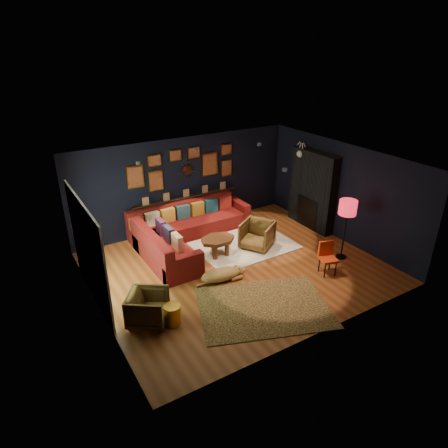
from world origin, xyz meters
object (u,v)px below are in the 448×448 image
coffee_table (218,241)px  dog (221,272)px  armchair_left (148,306)px  gold_stool (172,315)px  pouf (162,248)px  sectional (181,233)px  floor_lamp (347,210)px  armchair_right (257,234)px  orange_chair (327,255)px

coffee_table → dog: coffee_table is taller
armchair_left → gold_stool: size_ratio=1.84×
pouf → sectional: bearing=24.2°
sectional → floor_lamp: (3.11, -2.74, 0.97)m
pouf → gold_stool: gold_stool is taller
armchair_right → gold_stool: size_ratio=1.96×
pouf → floor_lamp: bearing=-32.6°
orange_chair → dog: (-2.29, 0.96, -0.24)m
orange_chair → floor_lamp: size_ratio=0.51×
armchair_left → gold_stool: bearing=-89.8°
coffee_table → armchair_right: 1.10m
coffee_table → armchair_right: (1.09, -0.15, -0.00)m
sectional → coffee_table: size_ratio=3.70×
sectional → gold_stool: size_ratio=8.49×
coffee_table → armchair_right: armchair_right is taller
sectional → dog: 2.09m
armchair_left → floor_lamp: (5.05, -0.11, 0.92)m
sectional → orange_chair: size_ratio=4.37×
gold_stool → dog: bearing=27.3°
pouf → armchair_right: bearing=-21.4°
dog → pouf: bearing=117.4°
armchair_left → orange_chair: orange_chair is taller
sectional → armchair_right: size_ratio=4.33×
coffee_table → floor_lamp: (2.59, -1.68, 0.89)m
floor_lamp → gold_stool: bearing=-178.1°
armchair_right → orange_chair: 1.96m
dog → armchair_left: bearing=-158.1°
armchair_right → pouf: bearing=-143.8°
coffee_table → pouf: size_ratio=1.84×
orange_chair → pouf: bearing=153.0°
armchair_left → orange_chair: (4.22, -0.42, 0.09)m
coffee_table → armchair_right: bearing=-7.8°
orange_chair → floor_lamp: bearing=36.1°
coffee_table → dog: bearing=-116.9°
coffee_table → orange_chair: orange_chair is taller
armchair_left → armchair_right: size_ratio=0.94×
gold_stool → orange_chair: orange_chair is taller
armchair_left → armchair_right: bearing=-33.0°
sectional → armchair_left: bearing=-126.4°
pouf → armchair_left: size_ratio=0.68×
sectional → gold_stool: 3.29m
armchair_right → floor_lamp: size_ratio=0.51×
coffee_table → orange_chair: size_ratio=1.18×
sectional → orange_chair: sectional is taller
sectional → dog: bearing=-90.1°
pouf → dog: bearing=-69.1°
coffee_table → gold_stool: (-2.08, -1.83, -0.20)m
gold_stool → floor_lamp: size_ratio=0.26×
pouf → coffee_table: bearing=-31.9°
coffee_table → armchair_right: size_ratio=1.17×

